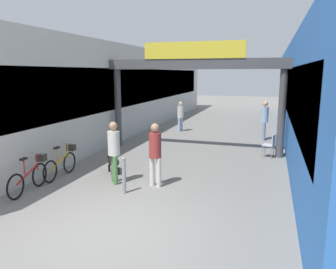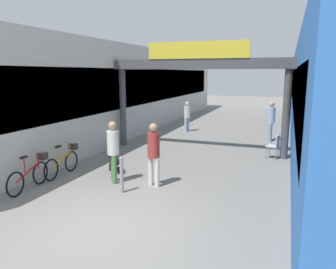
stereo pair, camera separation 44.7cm
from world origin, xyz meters
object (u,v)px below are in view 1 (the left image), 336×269
Objects in this scene: pedestrian_carrying_crate at (265,118)px; bicycle_orange_second at (62,163)px; pedestrian_with_dog at (114,148)px; pedestrian_companion at (155,150)px; dog_on_leash at (113,161)px; pedestrian_elderly_walking at (180,115)px; cafe_chair_aluminium_nearer at (271,144)px; bicycle_red_nearest at (31,175)px; bollard_post_metal at (124,175)px.

bicycle_orange_second is at bearing -127.18° from pedestrian_carrying_crate.
pedestrian_companion is (1.21, 0.12, -0.01)m from pedestrian_with_dog.
pedestrian_elderly_walking is at bearing 89.59° from dog_on_leash.
cafe_chair_aluminium_nearer is at bearing 35.24° from bicycle_orange_second.
pedestrian_companion is 8.07m from pedestrian_carrying_crate.
pedestrian_carrying_crate reaches higher than dog_on_leash.
bicycle_red_nearest is (-3.07, -1.38, -0.60)m from pedestrian_companion.
dog_on_leash is at bearing 31.64° from bicycle_orange_second.
cafe_chair_aluminium_nearer is at bearing -84.44° from pedestrian_carrying_crate.
dog_on_leash is 0.91× the size of cafe_chair_aluminium_nearer.
pedestrian_elderly_walking is (-1.66, 8.68, -0.11)m from pedestrian_companion.
pedestrian_companion reaches higher than pedestrian_elderly_walking.
bollard_post_metal is at bearing -83.59° from pedestrian_elderly_walking.
pedestrian_carrying_crate reaches higher than pedestrian_companion.
bicycle_orange_second is (-3.03, -0.03, -0.60)m from pedestrian_companion.
pedestrian_with_dog is at bearing -60.63° from dog_on_leash.
bicycle_red_nearest is at bearing -122.10° from dog_on_leash.
bicycle_red_nearest is 1.00× the size of bicycle_orange_second.
cafe_chair_aluminium_nearer is (4.78, 3.50, 0.16)m from dog_on_leash.
pedestrian_with_dog is 2.22× the size of dog_on_leash.
dog_on_leash is (-1.72, 0.78, -0.65)m from pedestrian_companion.
pedestrian_with_dog is 1.22m from pedestrian_companion.
bicycle_orange_second is (-1.37, -8.71, -0.49)m from pedestrian_elderly_walking.
pedestrian_companion is 1.11× the size of pedestrian_elderly_walking.
bicycle_orange_second is at bearing 162.80° from bollard_post_metal.
bicycle_red_nearest reaches higher than dog_on_leash.
pedestrian_elderly_walking reaches higher than bollard_post_metal.
bollard_post_metal is (1.06, -9.46, -0.42)m from pedestrian_elderly_walking.
pedestrian_elderly_walking is 1.99× the size of dog_on_leash.
bollard_post_metal is (2.44, -0.75, 0.07)m from bicycle_orange_second.
bicycle_red_nearest and bicycle_orange_second have the same top height.
pedestrian_carrying_crate is 1.09× the size of bicycle_orange_second.
pedestrian_elderly_walking reaches higher than bicycle_orange_second.
bollard_post_metal reaches higher than bicycle_orange_second.
dog_on_leash is at bearing 119.37° from pedestrian_with_dog.
pedestrian_companion is at bearing -24.51° from dog_on_leash.
bollard_post_metal reaches higher than cafe_chair_aluminium_nearer.
bollard_post_metal reaches higher than dog_on_leash.
pedestrian_carrying_crate reaches higher than pedestrian_with_dog.
dog_on_leash is 0.48× the size of bicycle_red_nearest.
pedestrian_elderly_walking is 10.18m from bicycle_red_nearest.
dog_on_leash is at bearing 125.57° from bollard_post_metal.
pedestrian_companion is 1.06× the size of bicycle_red_nearest.
dog_on_leash is 0.82× the size of bollard_post_metal.
bollard_post_metal is at bearing 13.61° from bicycle_red_nearest.
dog_on_leash is at bearing 57.90° from bicycle_red_nearest.
pedestrian_with_dog is at bearing 34.17° from bicycle_red_nearest.
pedestrian_with_dog reaches higher than pedestrian_companion.
bicycle_red_nearest is at bearing -137.32° from cafe_chair_aluminium_nearer.
bollard_post_metal reaches higher than bicycle_red_nearest.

